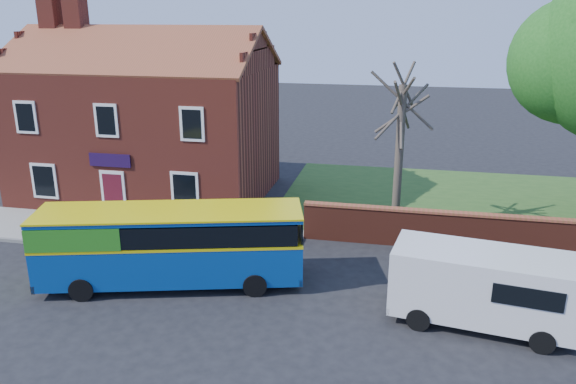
# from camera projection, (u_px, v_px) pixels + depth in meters

# --- Properties ---
(ground) EXTENTS (120.00, 120.00, 0.00)m
(ground) POSITION_uv_depth(u_px,v_px,m) (203.00, 315.00, 17.79)
(ground) COLOR black
(ground) RESTS_ON ground
(pavement) EXTENTS (18.00, 3.50, 0.12)m
(pavement) POSITION_uv_depth(u_px,v_px,m) (97.00, 231.00, 24.49)
(pavement) COLOR gray
(pavement) RESTS_ON ground
(kerb) EXTENTS (18.00, 0.15, 0.14)m
(kerb) POSITION_uv_depth(u_px,v_px,m) (74.00, 246.00, 22.86)
(kerb) COLOR slate
(kerb) RESTS_ON ground
(grass_strip) EXTENTS (26.00, 12.00, 0.04)m
(grass_strip) POSITION_uv_depth(u_px,v_px,m) (548.00, 208.00, 27.36)
(grass_strip) COLOR #426B28
(grass_strip) RESTS_ON ground
(shop_building) EXTENTS (12.30, 8.13, 10.50)m
(shop_building) POSITION_uv_depth(u_px,v_px,m) (148.00, 129.00, 28.82)
(shop_building) COLOR maroon
(shop_building) RESTS_ON ground
(bus) EXTENTS (9.30, 4.53, 2.75)m
(bus) POSITION_uv_depth(u_px,v_px,m) (163.00, 243.00, 19.36)
(bus) COLOR navy
(bus) RESTS_ON ground
(van_near) EXTENTS (5.63, 2.93, 2.36)m
(van_near) POSITION_uv_depth(u_px,v_px,m) (484.00, 285.00, 16.90)
(van_near) COLOR silver
(van_near) RESTS_ON ground
(bare_tree) EXTENTS (2.57, 3.07, 6.87)m
(bare_tree) POSITION_uv_depth(u_px,v_px,m) (399.00, 150.00, 24.11)
(bare_tree) COLOR #4C4238
(bare_tree) RESTS_ON ground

